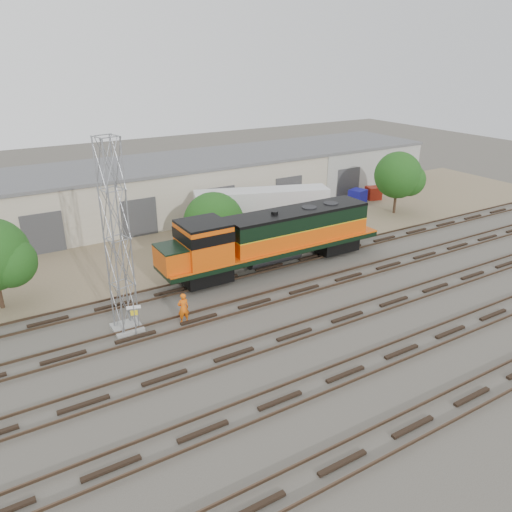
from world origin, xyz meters
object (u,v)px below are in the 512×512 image
locomotive (271,237)px  signal_tower (118,243)px  worker (183,308)px  semi_trailer (265,204)px

locomotive → signal_tower: signal_tower is taller
signal_tower → worker: (3.22, -1.01, -4.53)m
locomotive → signal_tower: bearing=-165.1°
worker → semi_trailer: (13.40, 12.13, 1.38)m
locomotive → signal_tower: size_ratio=1.60×
signal_tower → semi_trailer: (16.63, 11.11, -3.15)m
locomotive → semi_trailer: (4.43, 7.88, -0.12)m
signal_tower → locomotive: bearing=14.9°
locomotive → worker: bearing=-154.7°
worker → semi_trailer: 18.13m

